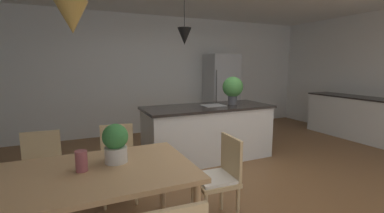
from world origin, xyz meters
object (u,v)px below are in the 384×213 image
dining_table (83,180)px  chair_kitchen_end (219,176)px  kitchen_island (208,132)px  potted_plant_on_table (115,142)px  chair_far_right (118,160)px  refrigerator (221,92)px  chair_far_left (41,171)px  potted_plant_on_island (233,88)px  vase_on_dining_table (81,161)px

dining_table → chair_kitchen_end: bearing=-0.1°
kitchen_island → potted_plant_on_table: size_ratio=6.31×
chair_far_right → chair_kitchen_end: bearing=-46.3°
chair_kitchen_end → kitchen_island: kitchen_island is taller
chair_kitchen_end → refrigerator: (2.08, 3.49, 0.44)m
chair_far_left → potted_plant_on_island: bearing=15.2°
potted_plant_on_table → vase_on_dining_table: 0.31m
chair_far_right → potted_plant_on_table: size_ratio=2.54×
chair_far_left → chair_kitchen_end: (1.64, -0.89, 0.00)m
dining_table → potted_plant_on_table: bearing=23.5°
chair_far_left → vase_on_dining_table: bearing=-65.6°
chair_far_left → chair_far_right: 0.79m
chair_kitchen_end → vase_on_dining_table: size_ratio=5.15×
potted_plant_on_island → chair_far_left: bearing=-164.8°
vase_on_dining_table → chair_kitchen_end: bearing=-1.5°
refrigerator → potted_plant_on_island: refrigerator is taller
potted_plant_on_table → refrigerator: bearing=47.9°
chair_far_left → kitchen_island: (2.39, 0.78, -0.01)m
dining_table → refrigerator: size_ratio=0.95×
chair_kitchen_end → potted_plant_on_island: potted_plant_on_island is taller
chair_far_left → kitchen_island: size_ratio=0.40×
chair_far_left → vase_on_dining_table: vase_on_dining_table is taller
dining_table → potted_plant_on_island: size_ratio=3.66×
dining_table → chair_far_right: bearing=65.7°
chair_far_left → potted_plant_on_table: 1.11m
potted_plant_on_table → kitchen_island: bearing=41.9°
refrigerator → chair_far_right: bearing=-138.3°
potted_plant_on_island → dining_table: bearing=-146.1°
vase_on_dining_table → chair_far_left: bearing=114.4°
chair_kitchen_end → potted_plant_on_table: (-0.97, 0.12, 0.44)m
chair_far_left → chair_kitchen_end: same height
vase_on_dining_table → chair_far_right: bearing=64.7°
refrigerator → vase_on_dining_table: 4.81m
chair_kitchen_end → kitchen_island: 1.82m
dining_table → chair_kitchen_end: size_ratio=2.02×
dining_table → chair_kitchen_end: (1.25, -0.00, -0.19)m
chair_far_right → kitchen_island: bearing=26.0°
chair_far_right → potted_plant_on_table: 0.89m
refrigerator → potted_plant_on_table: size_ratio=5.37×
chair_far_left → chair_far_right: same height
refrigerator → potted_plant_on_island: size_ratio=3.83×
dining_table → vase_on_dining_table: bearing=97.5°
chair_kitchen_end → kitchen_island: bearing=65.8°
dining_table → chair_far_right: chair_far_right is taller
chair_kitchen_end → refrigerator: 4.09m
chair_far_right → kitchen_island: size_ratio=0.40×
chair_kitchen_end → dining_table: bearing=179.9°
chair_far_right → kitchen_island: kitchen_island is taller
chair_kitchen_end → chair_far_right: (-0.85, 0.89, 0.00)m
chair_far_right → kitchen_island: (1.59, 0.78, -0.01)m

